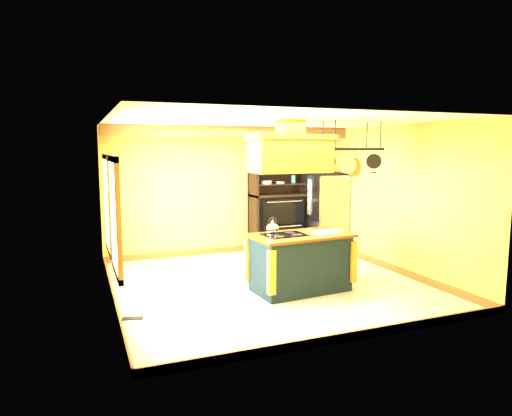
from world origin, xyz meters
TOP-DOWN VIEW (x-y plane):
  - floor at (0.00, 0.00)m, footprint 5.00×5.00m
  - ceiling at (0.00, 0.00)m, footprint 5.00×5.00m
  - wall_back at (0.00, 2.50)m, footprint 5.00×0.02m
  - wall_front at (0.00, -2.50)m, footprint 5.00×0.02m
  - wall_left at (-2.50, 0.00)m, footprint 0.02×5.00m
  - wall_right at (2.50, 0.00)m, footprint 0.02×5.00m
  - ceiling_beam at (0.00, 1.70)m, footprint 5.00×0.15m
  - window_near at (-2.47, -0.80)m, footprint 0.06×1.06m
  - window_far at (-2.47, 0.60)m, footprint 0.06×1.06m
  - kitchen_island at (0.35, -0.52)m, footprint 1.66×1.01m
  - range_hood at (0.15, -0.52)m, footprint 1.26×0.71m
  - pot_rack at (1.26, -0.52)m, footprint 0.99×0.47m
  - refrigerator at (2.11, 1.77)m, footprint 0.74×0.87m
  - hutch at (1.20, 2.26)m, footprint 1.25×0.57m
  - floor_register at (-2.30, -0.80)m, footprint 0.30×0.19m

SIDE VIEW (x-z plane):
  - floor at x=0.00m, z-range 0.00..0.00m
  - floor_register at x=-2.30m, z-range 0.00..0.01m
  - kitchen_island at x=0.35m, z-range -0.09..1.02m
  - refrigerator at x=2.11m, z-range -0.02..1.68m
  - hutch at x=1.20m, z-range -0.25..1.97m
  - wall_back at x=0.00m, z-range 0.00..2.70m
  - wall_front at x=0.00m, z-range 0.00..2.70m
  - wall_left at x=-2.50m, z-range 0.00..2.70m
  - wall_right at x=2.50m, z-range 0.00..2.70m
  - window_near at x=-2.47m, z-range 0.62..2.18m
  - window_far at x=-2.47m, z-range 0.62..2.18m
  - pot_rack at x=1.26m, z-range 1.72..2.62m
  - range_hood at x=0.15m, z-range 1.82..2.62m
  - ceiling_beam at x=0.00m, z-range 2.49..2.69m
  - ceiling at x=0.00m, z-range 2.70..2.70m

